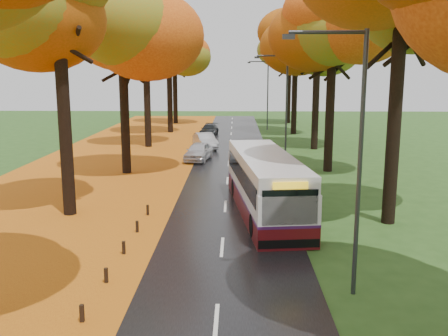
{
  "coord_description": "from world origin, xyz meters",
  "views": [
    {
      "loc": [
        0.52,
        -6.61,
        6.82
      ],
      "look_at": [
        0.0,
        15.07,
        2.6
      ],
      "focal_mm": 40.0,
      "sensor_mm": 36.0,
      "label": 1
    }
  ],
  "objects_px": {
    "bus": "(265,182)",
    "car_silver": "(205,141)",
    "streetlamp_near": "(352,144)",
    "streetlamp_far": "(266,90)",
    "car_white": "(199,151)",
    "car_dark": "(209,130)",
    "streetlamp_mid": "(283,101)"
  },
  "relations": [
    {
      "from": "streetlamp_mid",
      "to": "car_silver",
      "type": "bearing_deg",
      "value": 130.13
    },
    {
      "from": "streetlamp_mid",
      "to": "car_dark",
      "type": "height_order",
      "value": "streetlamp_mid"
    },
    {
      "from": "streetlamp_near",
      "to": "streetlamp_mid",
      "type": "distance_m",
      "value": 22.0
    },
    {
      "from": "bus",
      "to": "car_silver",
      "type": "distance_m",
      "value": 20.79
    },
    {
      "from": "streetlamp_mid",
      "to": "car_white",
      "type": "height_order",
      "value": "streetlamp_mid"
    },
    {
      "from": "car_white",
      "to": "car_silver",
      "type": "xyz_separation_m",
      "value": [
        0.14,
        6.04,
        -0.01
      ]
    },
    {
      "from": "bus",
      "to": "car_dark",
      "type": "distance_m",
      "value": 30.06
    },
    {
      "from": "streetlamp_far",
      "to": "car_white",
      "type": "height_order",
      "value": "streetlamp_far"
    },
    {
      "from": "streetlamp_near",
      "to": "car_dark",
      "type": "height_order",
      "value": "streetlamp_near"
    },
    {
      "from": "bus",
      "to": "car_white",
      "type": "xyz_separation_m",
      "value": [
        -4.3,
        14.31,
        -0.79
      ]
    },
    {
      "from": "streetlamp_near",
      "to": "car_dark",
      "type": "distance_m",
      "value": 39.41
    },
    {
      "from": "streetlamp_far",
      "to": "car_white",
      "type": "relative_size",
      "value": 1.95
    },
    {
      "from": "streetlamp_mid",
      "to": "streetlamp_near",
      "type": "bearing_deg",
      "value": -90.0
    },
    {
      "from": "streetlamp_far",
      "to": "car_white",
      "type": "distance_m",
      "value": 22.03
    },
    {
      "from": "streetlamp_near",
      "to": "car_dark",
      "type": "xyz_separation_m",
      "value": [
        -6.3,
        38.69,
        -4.09
      ]
    },
    {
      "from": "car_dark",
      "to": "car_white",
      "type": "bearing_deg",
      "value": -83.72
    },
    {
      "from": "streetlamp_near",
      "to": "bus",
      "type": "relative_size",
      "value": 0.73
    },
    {
      "from": "streetlamp_near",
      "to": "bus",
      "type": "xyz_separation_m",
      "value": [
        -1.99,
        8.96,
        -3.19
      ]
    },
    {
      "from": "streetlamp_mid",
      "to": "bus",
      "type": "distance_m",
      "value": 13.57
    },
    {
      "from": "streetlamp_near",
      "to": "streetlamp_mid",
      "type": "bearing_deg",
      "value": 90.0
    },
    {
      "from": "bus",
      "to": "car_silver",
      "type": "bearing_deg",
      "value": 94.83
    },
    {
      "from": "streetlamp_mid",
      "to": "streetlamp_far",
      "type": "distance_m",
      "value": 22.0
    },
    {
      "from": "streetlamp_near",
      "to": "streetlamp_mid",
      "type": "height_order",
      "value": "same"
    },
    {
      "from": "bus",
      "to": "streetlamp_far",
      "type": "bearing_deg",
      "value": 80.01
    },
    {
      "from": "car_dark",
      "to": "streetlamp_far",
      "type": "bearing_deg",
      "value": 46.41
    },
    {
      "from": "car_silver",
      "to": "streetlamp_far",
      "type": "bearing_deg",
      "value": 50.04
    },
    {
      "from": "car_white",
      "to": "streetlamp_far",
      "type": "bearing_deg",
      "value": 82.6
    },
    {
      "from": "streetlamp_far",
      "to": "car_silver",
      "type": "relative_size",
      "value": 1.92
    },
    {
      "from": "streetlamp_near",
      "to": "car_dark",
      "type": "bearing_deg",
      "value": 99.24
    },
    {
      "from": "streetlamp_near",
      "to": "streetlamp_mid",
      "type": "xyz_separation_m",
      "value": [
        0.0,
        22.0,
        0.0
      ]
    },
    {
      "from": "streetlamp_far",
      "to": "streetlamp_near",
      "type": "bearing_deg",
      "value": -90.0
    },
    {
      "from": "streetlamp_near",
      "to": "streetlamp_far",
      "type": "xyz_separation_m",
      "value": [
        0.0,
        44.0,
        0.0
      ]
    }
  ]
}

